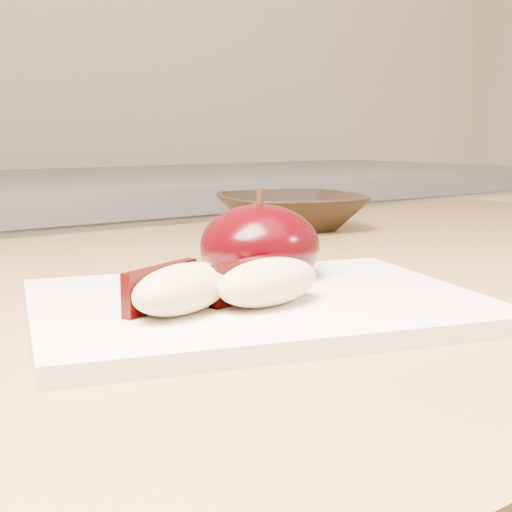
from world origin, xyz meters
TOP-DOWN VIEW (x-y plane):
  - cutting_board at (0.05, 0.41)m, footprint 0.32×0.27m
  - apple_half at (0.09, 0.46)m, footprint 0.11×0.11m
  - apple_wedge_a at (-0.01, 0.40)m, footprint 0.08×0.06m
  - apple_wedge_b at (0.04, 0.39)m, footprint 0.08×0.05m
  - bowl at (0.32, 0.71)m, footprint 0.21×0.21m

SIDE VIEW (x-z plane):
  - cutting_board at x=0.05m, z-range 0.90..0.91m
  - bowl at x=0.32m, z-range 0.90..0.94m
  - apple_wedge_a at x=-0.01m, z-range 0.91..0.94m
  - apple_wedge_b at x=0.04m, z-range 0.91..0.94m
  - apple_half at x=0.09m, z-range 0.90..0.97m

